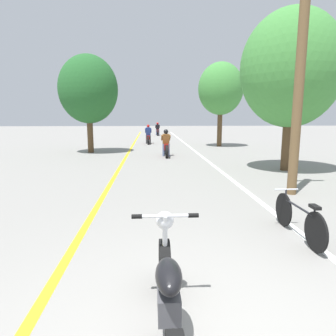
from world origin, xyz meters
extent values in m
cube|color=yellow|center=(-1.70, 12.20, 0.00)|extent=(0.14, 48.00, 0.01)
cube|color=white|center=(2.13, 12.20, 0.00)|extent=(0.14, 48.00, 0.01)
cylinder|color=brown|center=(3.21, 5.19, 3.32)|extent=(0.24, 0.24, 6.64)
cylinder|color=#513A23|center=(4.60, 8.64, 1.27)|extent=(0.32, 0.32, 2.55)
ellipsoid|color=#42893D|center=(4.60, 8.64, 3.69)|extent=(3.63, 3.27, 4.18)
cylinder|color=#513A23|center=(4.17, 17.68, 1.43)|extent=(0.32, 0.32, 2.86)
ellipsoid|color=#42893D|center=(4.17, 17.68, 3.79)|extent=(2.96, 2.66, 3.40)
cylinder|color=#513A23|center=(-3.82, 14.73, 1.22)|extent=(0.32, 0.32, 2.45)
ellipsoid|color=#235B28|center=(-3.82, 14.73, 3.46)|extent=(3.20, 2.88, 3.68)
cylinder|color=black|center=(-0.33, 0.96, 0.31)|extent=(0.12, 0.62, 0.62)
ellipsoid|color=black|center=(-0.33, 0.20, 0.63)|extent=(0.24, 0.56, 0.22)
cube|color=#4C4C51|center=(-0.33, 0.20, 0.36)|extent=(0.20, 0.36, 0.24)
cylinder|color=silver|center=(-0.33, 0.87, 0.65)|extent=(0.06, 0.23, 0.68)
cylinder|color=silver|center=(-0.33, 0.78, 0.98)|extent=(0.60, 0.04, 0.04)
cylinder|color=black|center=(-0.63, 0.78, 0.98)|extent=(0.11, 0.05, 0.05)
cylinder|color=black|center=(-0.03, 0.78, 0.98)|extent=(0.11, 0.05, 0.05)
sphere|color=silver|center=(-0.33, 0.87, 0.90)|extent=(0.20, 0.20, 0.20)
cylinder|color=black|center=(0.32, 13.67, 0.32)|extent=(0.12, 0.63, 0.63)
cylinder|color=black|center=(0.32, 12.18, 0.32)|extent=(0.12, 0.63, 0.63)
cube|color=maroon|center=(0.32, 12.92, 0.50)|extent=(0.20, 0.95, 0.28)
cylinder|color=silver|center=(0.32, 13.57, 0.98)|extent=(0.50, 0.03, 0.03)
cylinder|color=slate|center=(0.19, 12.87, 0.32)|extent=(0.11, 0.11, 0.64)
cylinder|color=slate|center=(0.45, 12.87, 0.32)|extent=(0.11, 0.11, 0.64)
cube|color=brown|center=(0.32, 12.90, 0.88)|extent=(0.34, 0.27, 0.51)
cylinder|color=brown|center=(0.12, 13.06, 0.93)|extent=(0.08, 0.41, 0.32)
cylinder|color=brown|center=(0.52, 13.06, 0.93)|extent=(0.08, 0.41, 0.32)
sphere|color=black|center=(0.32, 12.94, 1.24)|extent=(0.24, 0.24, 0.24)
cylinder|color=black|center=(-0.61, 20.73, 0.29)|extent=(0.12, 0.58, 0.58)
cylinder|color=black|center=(-0.61, 19.23, 0.29)|extent=(0.12, 0.58, 0.58)
cube|color=maroon|center=(-0.61, 19.98, 0.47)|extent=(0.20, 0.96, 0.28)
cylinder|color=silver|center=(-0.61, 20.63, 0.93)|extent=(0.50, 0.03, 0.03)
cylinder|color=#38383D|center=(-0.74, 19.93, 0.31)|extent=(0.11, 0.11, 0.61)
cylinder|color=#38383D|center=(-0.48, 19.93, 0.31)|extent=(0.11, 0.11, 0.61)
cube|color=navy|center=(-0.61, 19.96, 0.90)|extent=(0.34, 0.28, 0.60)
cylinder|color=navy|center=(-0.81, 20.12, 0.96)|extent=(0.08, 0.47, 0.37)
cylinder|color=navy|center=(-0.41, 20.12, 0.96)|extent=(0.08, 0.47, 0.37)
sphere|color=#B21919|center=(-0.61, 20.00, 1.30)|extent=(0.21, 0.21, 0.21)
cylinder|color=black|center=(0.32, 30.40, 0.32)|extent=(0.12, 0.64, 0.64)
cylinder|color=black|center=(0.32, 28.87, 0.32)|extent=(0.12, 0.64, 0.64)
cube|color=maroon|center=(0.32, 29.63, 0.50)|extent=(0.20, 0.98, 0.28)
cylinder|color=silver|center=(0.32, 30.30, 0.99)|extent=(0.50, 0.03, 0.03)
cylinder|color=slate|center=(0.19, 29.58, 0.32)|extent=(0.11, 0.11, 0.64)
cylinder|color=slate|center=(0.45, 29.58, 0.32)|extent=(0.11, 0.11, 0.64)
cube|color=black|center=(0.32, 29.61, 0.88)|extent=(0.34, 0.27, 0.51)
cylinder|color=black|center=(0.12, 29.77, 0.93)|extent=(0.08, 0.40, 0.31)
cylinder|color=black|center=(0.52, 29.77, 0.93)|extent=(0.08, 0.40, 0.31)
sphere|color=#B21919|center=(0.32, 29.65, 1.24)|extent=(0.24, 0.24, 0.24)
cylinder|color=black|center=(1.98, 2.96, 0.31)|extent=(0.04, 0.62, 0.62)
cylinder|color=black|center=(1.98, 1.86, 0.31)|extent=(0.04, 0.62, 0.62)
cylinder|color=black|center=(1.98, 2.41, 0.52)|extent=(0.04, 0.88, 0.04)
cylinder|color=black|center=(1.98, 1.94, 0.49)|extent=(0.03, 0.03, 0.37)
cube|color=black|center=(1.98, 1.94, 0.68)|extent=(0.10, 0.20, 0.05)
cylinder|color=black|center=(1.98, 2.91, 0.51)|extent=(0.03, 0.03, 0.40)
cylinder|color=silver|center=(1.98, 2.91, 0.71)|extent=(0.44, 0.03, 0.03)
camera|label=1|loc=(-0.49, -2.24, 2.02)|focal=32.00mm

